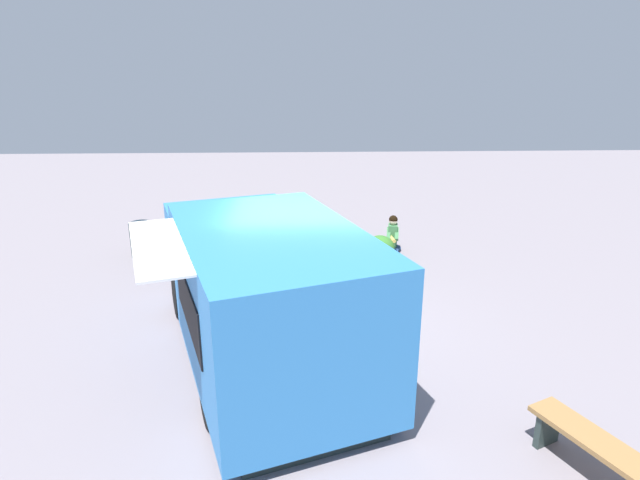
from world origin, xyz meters
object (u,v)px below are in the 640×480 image
planter_flowering_near (380,253)px  trash_bin (142,238)px  food_truck (260,290)px  planter_flowering_far (271,243)px  plaza_bench (597,450)px  person_customer (392,237)px

planter_flowering_near → trash_bin: bearing=-103.6°
food_truck → planter_flowering_far: (-4.14, -0.06, -0.65)m
planter_flowering_far → plaza_bench: bearing=28.9°
food_truck → planter_flowering_near: bearing=144.4°
food_truck → planter_flowering_near: size_ratio=6.92×
person_customer → planter_flowering_far: person_customer is taller
food_truck → person_customer: food_truck is taller
planter_flowering_near → planter_flowering_far: (-0.90, -2.38, -0.03)m
food_truck → planter_flowering_near: (-3.24, 2.32, -0.62)m
food_truck → person_customer: bearing=148.7°
planter_flowering_far → plaza_bench: (6.89, 3.80, -0.06)m
person_customer → planter_flowering_far: 2.97m
plaza_bench → person_customer: bearing=-173.3°
food_truck → plaza_bench: food_truck is taller
food_truck → person_customer: 5.55m
planter_flowering_far → planter_flowering_near: bearing=69.3°
planter_flowering_near → plaza_bench: size_ratio=0.55×
person_customer → food_truck: bearing=-31.3°
person_customer → planter_flowering_near: person_customer is taller
person_customer → trash_bin: bearing=-88.6°
person_customer → planter_flowering_far: bearing=-79.2°
planter_flowering_near → plaza_bench: (5.99, 1.42, -0.09)m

